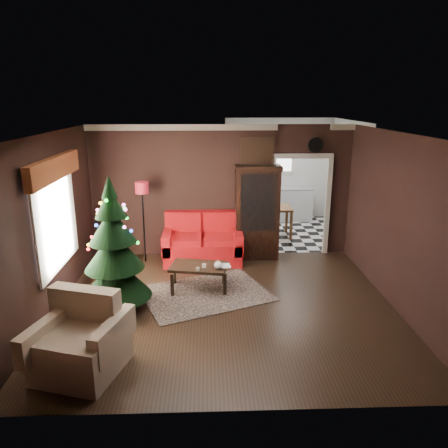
{
  "coord_description": "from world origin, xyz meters",
  "views": [
    {
      "loc": [
        -0.27,
        -6.44,
        3.3
      ],
      "look_at": [
        0.0,
        0.9,
        1.15
      ],
      "focal_mm": 34.42,
      "sensor_mm": 36.0,
      "label": 1
    }
  ],
  "objects_px": {
    "christmas_tree": "(114,247)",
    "armchair": "(79,339)",
    "kitchen_table": "(276,222)",
    "coffee_table": "(199,277)",
    "curio_cabinet": "(257,214)",
    "floor_lamp": "(144,224)",
    "wall_clock": "(315,145)",
    "teapot": "(218,265)",
    "loveseat": "(203,239)"
  },
  "relations": [
    {
      "from": "coffee_table",
      "to": "wall_clock",
      "type": "bearing_deg",
      "value": 36.49
    },
    {
      "from": "wall_clock",
      "to": "kitchen_table",
      "type": "relative_size",
      "value": 0.43
    },
    {
      "from": "curio_cabinet",
      "to": "loveseat",
      "type": "bearing_deg",
      "value": -169.17
    },
    {
      "from": "kitchen_table",
      "to": "wall_clock",
      "type": "bearing_deg",
      "value": -66.25
    },
    {
      "from": "christmas_tree",
      "to": "armchair",
      "type": "distance_m",
      "value": 1.82
    },
    {
      "from": "loveseat",
      "to": "kitchen_table",
      "type": "xyz_separation_m",
      "value": [
        1.8,
        1.65,
        -0.12
      ]
    },
    {
      "from": "coffee_table",
      "to": "christmas_tree",
      "type": "bearing_deg",
      "value": -153.57
    },
    {
      "from": "curio_cabinet",
      "to": "floor_lamp",
      "type": "distance_m",
      "value": 2.37
    },
    {
      "from": "coffee_table",
      "to": "wall_clock",
      "type": "distance_m",
      "value": 3.68
    },
    {
      "from": "coffee_table",
      "to": "teapot",
      "type": "xyz_separation_m",
      "value": [
        0.34,
        -0.2,
        0.3
      ]
    },
    {
      "from": "loveseat",
      "to": "floor_lamp",
      "type": "height_order",
      "value": "floor_lamp"
    },
    {
      "from": "wall_clock",
      "to": "loveseat",
      "type": "bearing_deg",
      "value": -170.34
    },
    {
      "from": "curio_cabinet",
      "to": "armchair",
      "type": "bearing_deg",
      "value": -123.54
    },
    {
      "from": "loveseat",
      "to": "kitchen_table",
      "type": "distance_m",
      "value": 2.45
    },
    {
      "from": "christmas_tree",
      "to": "curio_cabinet",
      "type": "bearing_deg",
      "value": 41.75
    },
    {
      "from": "teapot",
      "to": "wall_clock",
      "type": "bearing_deg",
      "value": 43.77
    },
    {
      "from": "loveseat",
      "to": "coffee_table",
      "type": "bearing_deg",
      "value": -92.4
    },
    {
      "from": "floor_lamp",
      "to": "kitchen_table",
      "type": "xyz_separation_m",
      "value": [
        3.01,
        1.61,
        -0.45
      ]
    },
    {
      "from": "armchair",
      "to": "teapot",
      "type": "height_order",
      "value": "armchair"
    },
    {
      "from": "coffee_table",
      "to": "kitchen_table",
      "type": "bearing_deg",
      "value": 58.49
    },
    {
      "from": "curio_cabinet",
      "to": "coffee_table",
      "type": "relative_size",
      "value": 1.92
    },
    {
      "from": "armchair",
      "to": "wall_clock",
      "type": "bearing_deg",
      "value": 64.2
    },
    {
      "from": "curio_cabinet",
      "to": "armchair",
      "type": "relative_size",
      "value": 1.87
    },
    {
      "from": "wall_clock",
      "to": "kitchen_table",
      "type": "xyz_separation_m",
      "value": [
        -0.55,
        1.25,
        -2.0
      ]
    },
    {
      "from": "christmas_tree",
      "to": "kitchen_table",
      "type": "distance_m",
      "value": 4.92
    },
    {
      "from": "armchair",
      "to": "kitchen_table",
      "type": "xyz_separation_m",
      "value": [
        3.28,
        5.4,
        -0.09
      ]
    },
    {
      "from": "curio_cabinet",
      "to": "coffee_table",
      "type": "xyz_separation_m",
      "value": [
        -1.21,
        -1.6,
        -0.72
      ]
    },
    {
      "from": "loveseat",
      "to": "christmas_tree",
      "type": "bearing_deg",
      "value": -124.09
    },
    {
      "from": "christmas_tree",
      "to": "kitchen_table",
      "type": "bearing_deg",
      "value": 49.24
    },
    {
      "from": "christmas_tree",
      "to": "kitchen_table",
      "type": "height_order",
      "value": "christmas_tree"
    },
    {
      "from": "floor_lamp",
      "to": "teapot",
      "type": "height_order",
      "value": "floor_lamp"
    },
    {
      "from": "curio_cabinet",
      "to": "teapot",
      "type": "height_order",
      "value": "curio_cabinet"
    },
    {
      "from": "loveseat",
      "to": "curio_cabinet",
      "type": "relative_size",
      "value": 0.89
    },
    {
      "from": "loveseat",
      "to": "teapot",
      "type": "xyz_separation_m",
      "value": [
        0.28,
        -1.58,
        0.03
      ]
    },
    {
      "from": "loveseat",
      "to": "christmas_tree",
      "type": "xyz_separation_m",
      "value": [
        -1.38,
        -2.04,
        0.55
      ]
    },
    {
      "from": "christmas_tree",
      "to": "teapot",
      "type": "xyz_separation_m",
      "value": [
        1.66,
        0.46,
        -0.52
      ]
    },
    {
      "from": "curio_cabinet",
      "to": "armchair",
      "type": "xyz_separation_m",
      "value": [
        -2.63,
        -3.97,
        -0.49
      ]
    },
    {
      "from": "christmas_tree",
      "to": "kitchen_table",
      "type": "xyz_separation_m",
      "value": [
        3.18,
        3.69,
        -0.68
      ]
    },
    {
      "from": "loveseat",
      "to": "teapot",
      "type": "bearing_deg",
      "value": -79.92
    },
    {
      "from": "coffee_table",
      "to": "kitchen_table",
      "type": "distance_m",
      "value": 3.56
    },
    {
      "from": "christmas_tree",
      "to": "armchair",
      "type": "bearing_deg",
      "value": -93.48
    },
    {
      "from": "teapot",
      "to": "wall_clock",
      "type": "height_order",
      "value": "wall_clock"
    },
    {
      "from": "wall_clock",
      "to": "armchair",
      "type": "bearing_deg",
      "value": -132.72
    },
    {
      "from": "coffee_table",
      "to": "teapot",
      "type": "relative_size",
      "value": 6.05
    },
    {
      "from": "teapot",
      "to": "armchair",
      "type": "bearing_deg",
      "value": -129.11
    },
    {
      "from": "christmas_tree",
      "to": "coffee_table",
      "type": "distance_m",
      "value": 1.69
    },
    {
      "from": "loveseat",
      "to": "teapot",
      "type": "distance_m",
      "value": 1.61
    },
    {
      "from": "christmas_tree",
      "to": "teapot",
      "type": "distance_m",
      "value": 1.8
    },
    {
      "from": "curio_cabinet",
      "to": "kitchen_table",
      "type": "height_order",
      "value": "curio_cabinet"
    },
    {
      "from": "kitchen_table",
      "to": "loveseat",
      "type": "bearing_deg",
      "value": -137.49
    }
  ]
}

